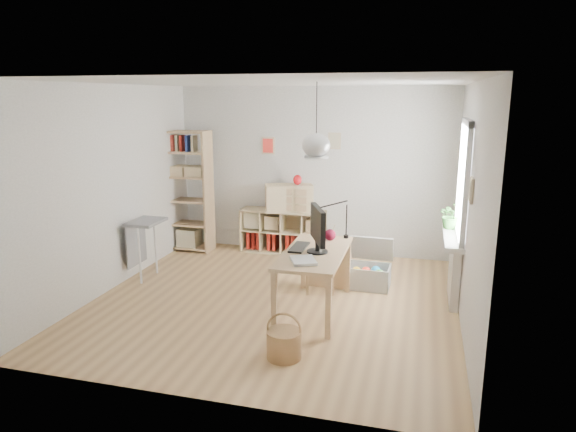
% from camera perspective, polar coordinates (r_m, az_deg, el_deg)
% --- Properties ---
extents(ground, '(4.50, 4.50, 0.00)m').
position_cam_1_polar(ground, '(6.62, -1.52, -9.41)').
color(ground, tan).
rests_on(ground, ground).
extents(room_shell, '(4.50, 4.50, 4.50)m').
position_cam_1_polar(room_shell, '(5.86, 3.15, 7.85)').
color(room_shell, white).
rests_on(room_shell, ground).
extents(window_unit, '(0.07, 1.16, 1.46)m').
position_cam_1_polar(window_unit, '(6.55, 19.01, 3.74)').
color(window_unit, white).
rests_on(window_unit, ground).
extents(radiator, '(0.10, 0.80, 0.80)m').
position_cam_1_polar(radiator, '(6.82, 17.99, -5.80)').
color(radiator, silver).
rests_on(radiator, ground).
extents(windowsill, '(0.22, 1.20, 0.06)m').
position_cam_1_polar(windowsill, '(6.70, 17.83, -2.29)').
color(windowsill, white).
rests_on(windowsill, radiator).
extents(desk, '(0.70, 1.50, 0.75)m').
position_cam_1_polar(desk, '(6.13, 2.99, -4.76)').
color(desk, tan).
rests_on(desk, ground).
extents(cube_shelf, '(1.40, 0.38, 0.72)m').
position_cam_1_polar(cube_shelf, '(8.54, -0.64, -2.04)').
color(cube_shelf, '#CDB487').
rests_on(cube_shelf, ground).
extents(tall_bookshelf, '(0.80, 0.38, 2.00)m').
position_cam_1_polar(tall_bookshelf, '(8.66, -11.19, 3.27)').
color(tall_bookshelf, tan).
rests_on(tall_bookshelf, ground).
extents(side_table, '(0.40, 0.55, 0.85)m').
position_cam_1_polar(side_table, '(7.51, -15.88, -1.79)').
color(side_table, gray).
rests_on(side_table, ground).
extents(chair, '(0.45, 0.45, 0.77)m').
position_cam_1_polar(chair, '(6.86, 3.59, -4.71)').
color(chair, gray).
rests_on(chair, ground).
extents(wicker_basket, '(0.35, 0.35, 0.48)m').
position_cam_1_polar(wicker_basket, '(5.24, -0.45, -13.95)').
color(wicker_basket, olive).
rests_on(wicker_basket, ground).
extents(storage_chest, '(0.62, 0.69, 0.63)m').
position_cam_1_polar(storage_chest, '(7.14, 8.97, -6.08)').
color(storage_chest, silver).
rests_on(storage_chest, ground).
extents(monitor, '(0.29, 0.59, 0.54)m').
position_cam_1_polar(monitor, '(5.98, 3.32, -1.27)').
color(monitor, black).
rests_on(monitor, desk).
extents(keyboard, '(0.17, 0.45, 0.02)m').
position_cam_1_polar(keyboard, '(6.21, 1.24, -3.48)').
color(keyboard, black).
rests_on(keyboard, desk).
extents(task_lamp, '(0.44, 0.16, 0.47)m').
position_cam_1_polar(task_lamp, '(6.59, 4.61, 0.22)').
color(task_lamp, black).
rests_on(task_lamp, desk).
extents(yarn_ball, '(0.15, 0.15, 0.15)m').
position_cam_1_polar(yarn_ball, '(6.55, 4.70, -2.10)').
color(yarn_ball, '#450917').
rests_on(yarn_ball, desk).
extents(paper_tray, '(0.37, 0.40, 0.03)m').
position_cam_1_polar(paper_tray, '(5.71, 1.72, -4.96)').
color(paper_tray, white).
rests_on(paper_tray, desk).
extents(drawer_chest, '(0.83, 0.59, 0.43)m').
position_cam_1_polar(drawer_chest, '(8.33, 0.11, 2.06)').
color(drawer_chest, '#CDB487').
rests_on(drawer_chest, cube_shelf).
extents(red_vase, '(0.14, 0.14, 0.17)m').
position_cam_1_polar(red_vase, '(8.24, 1.06, 4.04)').
color(red_vase, maroon).
rests_on(red_vase, drawer_chest).
extents(potted_plant, '(0.39, 0.36, 0.35)m').
position_cam_1_polar(potted_plant, '(6.98, 17.66, 0.09)').
color(potted_plant, '#2D6526').
rests_on(potted_plant, windowsill).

